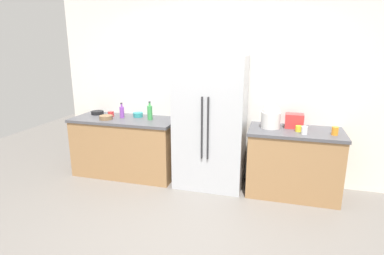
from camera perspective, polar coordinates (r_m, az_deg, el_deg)
The scene contains 16 objects.
ground_plane at distance 3.55m, azimuth -1.92°, elevation -18.67°, with size 9.66×9.66×0.00m, color slate.
kitchen_back_panel at distance 4.63m, azimuth 4.36°, elevation 8.33°, with size 4.83×0.10×2.87m, color silver.
counter_left at distance 4.92m, azimuth -11.93°, elevation -3.38°, with size 1.58×0.68×0.89m.
counter_right at distance 4.40m, azimuth 17.95°, elevation -6.04°, with size 1.20×0.68×0.89m.
refrigerator at distance 4.34m, azimuth 3.39°, elevation 0.91°, with size 0.94×0.67×1.83m.
toaster at distance 4.36m, azimuth 18.12°, elevation 1.16°, with size 0.23×0.18×0.19m, color red.
rice_cooker at distance 4.26m, azimuth 14.18°, elevation 1.99°, with size 0.25×0.25×0.33m.
bottle_a at distance 4.84m, azimuth -12.65°, elevation 2.80°, with size 0.07×0.07×0.23m.
bottle_b at distance 4.63m, azimuth -7.69°, elevation 2.74°, with size 0.07×0.07×0.27m.
cup_a at distance 4.09m, azimuth 19.80°, elevation -0.49°, with size 0.07×0.07×0.10m, color white.
cup_b at distance 4.20m, azimuth 18.83°, elevation -0.20°, with size 0.08×0.08×0.08m, color yellow.
cup_c at distance 4.97m, azimuth -14.56°, elevation 2.39°, with size 0.09×0.09×0.08m, color red.
cup_d at distance 4.20m, azimuth 24.61°, elevation -0.57°, with size 0.08×0.08×0.10m, color orange.
bowl_a at distance 5.19m, azimuth -16.85°, elevation 2.61°, with size 0.19×0.19×0.05m, color black.
bowl_b at distance 4.80m, azimuth -15.41°, elevation 1.77°, with size 0.19×0.19×0.06m, color brown.
bowl_c at distance 4.86m, azimuth -9.82°, elevation 2.30°, with size 0.15×0.15×0.07m, color teal.
Camera 1 is at (0.91, -2.81, 1.96)m, focal length 29.27 mm.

